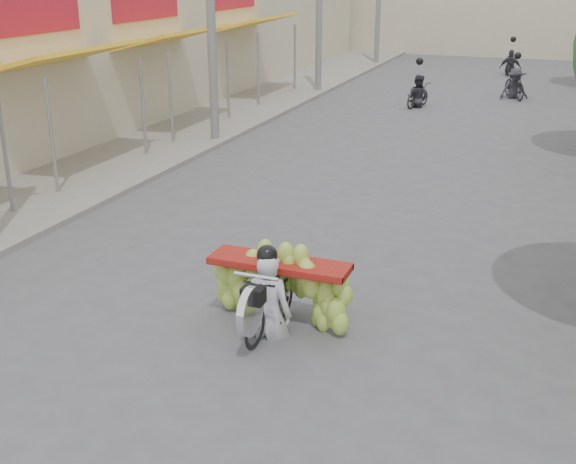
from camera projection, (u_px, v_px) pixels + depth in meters
The scene contains 7 objects.
ground at pixel (170, 414), 8.08m from camera, with size 120.00×120.00×0.00m, color #504F54.
sidewalk_left at pixel (212, 116), 23.53m from camera, with size 4.00×60.00×0.12m, color gray.
shophouse_row_left at pixel (56, 21), 23.29m from camera, with size 9.77×40.00×6.00m.
banana_motorbike at pixel (273, 280), 9.73m from camera, with size 2.20×1.78×2.21m.
bg_motorbike_a at pixel (418, 85), 25.12m from camera, with size 0.89×1.54×1.95m.
bg_motorbike_b at pixel (516, 76), 26.63m from camera, with size 1.26×1.82×1.95m.
bg_motorbike_c at pixel (512, 56), 32.32m from camera, with size 0.99×1.44×1.95m.
Camera 1 is at (3.70, -5.93, 4.74)m, focal length 45.00 mm.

